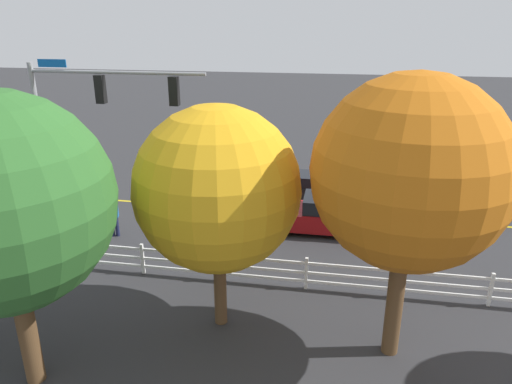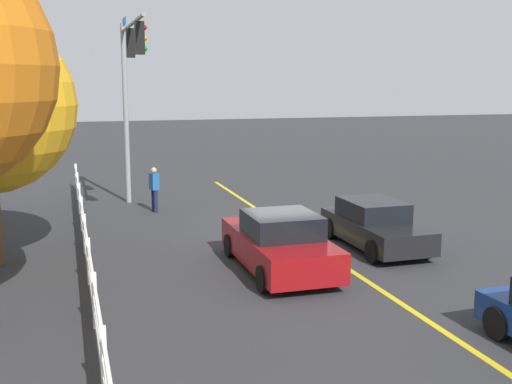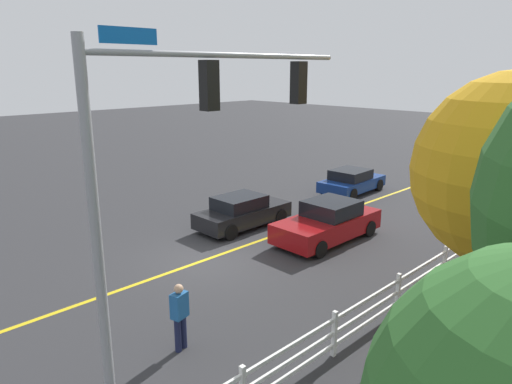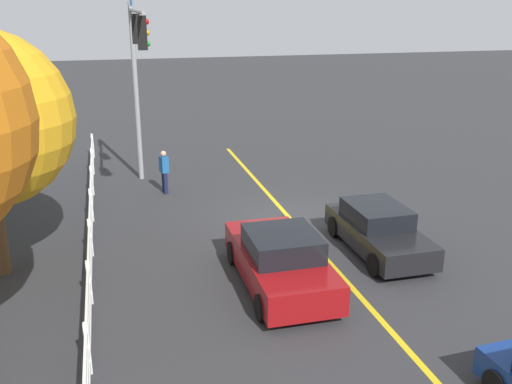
{
  "view_description": "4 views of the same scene",
  "coord_description": "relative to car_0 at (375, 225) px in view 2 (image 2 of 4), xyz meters",
  "views": [
    {
      "loc": [
        -5.22,
        20.45,
        8.56
      ],
      "look_at": [
        -1.74,
        0.93,
        1.25
      ],
      "focal_mm": 33.15,
      "sensor_mm": 36.0,
      "label": 1
    },
    {
      "loc": [
        -19.67,
        6.95,
        4.86
      ],
      "look_at": [
        -1.45,
        1.42,
        1.5
      ],
      "focal_mm": 44.23,
      "sensor_mm": 36.0,
      "label": 2
    },
    {
      "loc": [
        9.33,
        12.13,
        6.51
      ],
      "look_at": [
        -1.57,
        1.0,
        2.38
      ],
      "focal_mm": 32.77,
      "sensor_mm": 36.0,
      "label": 3
    },
    {
      "loc": [
        -17.59,
        5.83,
        7.06
      ],
      "look_at": [
        -1.09,
        1.46,
        1.39
      ],
      "focal_mm": 40.22,
      "sensor_mm": 36.0,
      "label": 4
    }
  ],
  "objects": [
    {
      "name": "ground_plane",
      "position": [
        3.36,
        1.66,
        -0.67
      ],
      "size": [
        120.0,
        120.0,
        0.0
      ],
      "primitive_type": "plane",
      "color": "#2D2D30"
    },
    {
      "name": "signal_assembly",
      "position": [
        7.33,
        6.24,
        4.36
      ],
      "size": [
        6.67,
        0.38,
        7.2
      ],
      "color": "gray",
      "rests_on": "ground_plane"
    },
    {
      "name": "white_rail_fence",
      "position": [
        0.36,
        8.21,
        -0.07
      ],
      "size": [
        26.1,
        0.1,
        1.15
      ],
      "color": "white",
      "rests_on": "ground_plane"
    },
    {
      "name": "car_0",
      "position": [
        0.0,
        0.0,
        0.0
      ],
      "size": [
        4.22,
        1.81,
        1.4
      ],
      "rotation": [
        0.0,
        0.0,
        3.14
      ],
      "color": "black",
      "rests_on": "ground_plane"
    },
    {
      "name": "car_2",
      "position": [
        -1.36,
        3.44,
        0.05
      ],
      "size": [
        4.66,
        2.04,
        1.55
      ],
      "rotation": [
        0.0,
        0.0,
        -0.01
      ],
      "color": "maroon",
      "rests_on": "ground_plane"
    },
    {
      "name": "pedestrian",
      "position": [
        7.08,
        5.5,
        0.25
      ],
      "size": [
        0.45,
        0.35,
        1.69
      ],
      "rotation": [
        0.0,
        0.0,
        1.82
      ],
      "color": "#191E3F",
      "rests_on": "ground_plane"
    },
    {
      "name": "lane_center_stripe",
      "position": [
        -0.64,
        1.66,
        -0.67
      ],
      "size": [
        28.0,
        0.16,
        0.01
      ],
      "primitive_type": "cube",
      "color": "gold",
      "rests_on": "ground_plane"
    }
  ]
}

